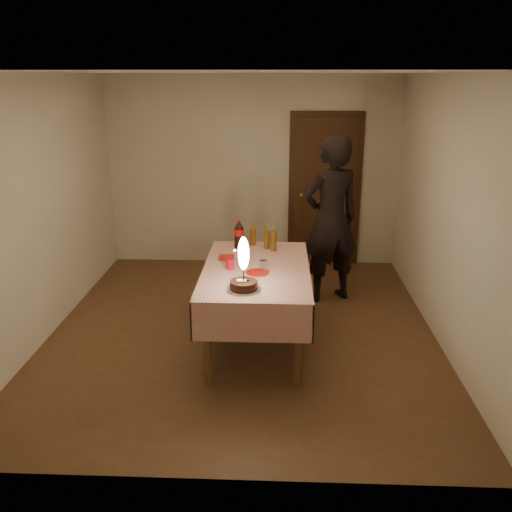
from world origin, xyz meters
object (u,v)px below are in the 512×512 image
at_px(birthday_cake, 244,275).
at_px(amber_bottle_right, 273,240).
at_px(red_cup, 230,264).
at_px(amber_bottle_left, 253,234).
at_px(red_plate, 258,272).
at_px(photographer, 330,220).
at_px(clear_cup, 263,265).
at_px(dining_table, 256,278).
at_px(amber_bottle_mid, 267,238).
at_px(cola_bottle, 239,234).

distance_m(birthday_cake, amber_bottle_right, 1.13).
bearing_deg(red_cup, amber_bottle_left, 76.98).
bearing_deg(red_plate, photographer, 59.69).
height_order(red_cup, clear_cup, red_cup).
height_order(birthday_cake, amber_bottle_right, birthday_cake).
bearing_deg(dining_table, red_plate, -82.22).
relative_size(red_plate, amber_bottle_right, 0.86).
xyz_separation_m(dining_table, birthday_cake, (-0.08, -0.56, 0.24)).
distance_m(red_plate, amber_bottle_mid, 0.78).
bearing_deg(dining_table, amber_bottle_mid, 82.13).
height_order(dining_table, red_cup, red_cup).
height_order(dining_table, photographer, photographer).
height_order(red_cup, photographer, photographer).
relative_size(red_cup, cola_bottle, 0.31).
distance_m(amber_bottle_mid, photographer, 0.94).
bearing_deg(red_plate, amber_bottle_left, 95.55).
distance_m(birthday_cake, cola_bottle, 1.21).
bearing_deg(amber_bottle_mid, photographer, 39.17).
distance_m(clear_cup, amber_bottle_mid, 0.67).
xyz_separation_m(dining_table, cola_bottle, (-0.21, 0.64, 0.26)).
bearing_deg(amber_bottle_right, clear_cup, -98.90).
xyz_separation_m(amber_bottle_right, amber_bottle_mid, (-0.07, 0.08, 0.00)).
distance_m(dining_table, red_cup, 0.30).
bearing_deg(cola_bottle, birthday_cake, -83.96).
xyz_separation_m(cola_bottle, amber_bottle_left, (0.14, 0.10, -0.03)).
bearing_deg(amber_bottle_right, cola_bottle, 165.74).
xyz_separation_m(cola_bottle, photographer, (1.02, 0.57, 0.02)).
height_order(birthday_cake, red_plate, birthday_cake).
distance_m(birthday_cake, amber_bottle_left, 1.30).
bearing_deg(cola_bottle, red_cup, -93.10).
relative_size(red_cup, amber_bottle_right, 0.39).
relative_size(birthday_cake, photographer, 0.24).
distance_m(red_cup, cola_bottle, 0.69).
bearing_deg(amber_bottle_left, photographer, 28.20).
bearing_deg(photographer, amber_bottle_left, -151.80).
bearing_deg(cola_bottle, amber_bottle_mid, -3.42).
height_order(red_plate, photographer, photographer).
relative_size(dining_table, amber_bottle_mid, 6.75).
bearing_deg(dining_table, clear_cup, -31.40).
relative_size(dining_table, photographer, 0.88).
bearing_deg(red_cup, clear_cup, 0.18).
xyz_separation_m(red_cup, amber_bottle_right, (0.41, 0.59, 0.07)).
height_order(red_plate, red_cup, red_cup).
height_order(dining_table, clear_cup, clear_cup).
relative_size(red_plate, red_cup, 2.20).
bearing_deg(photographer, clear_cup, -120.69).
relative_size(red_cup, amber_bottle_left, 0.39).
relative_size(birthday_cake, amber_bottle_mid, 1.85).
xyz_separation_m(clear_cup, photographer, (0.74, 1.25, 0.12)).
xyz_separation_m(red_cup, cola_bottle, (0.04, 0.68, 0.10)).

